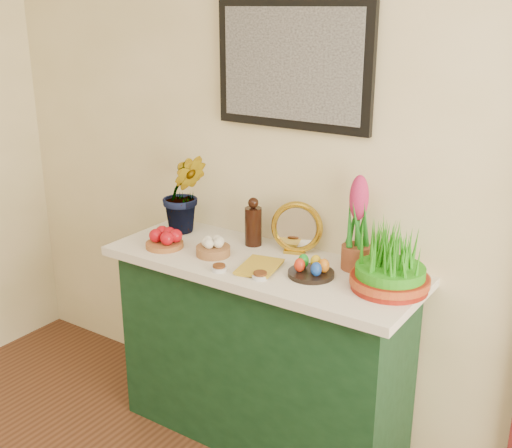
% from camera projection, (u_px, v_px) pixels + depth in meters
% --- Properties ---
extents(sideboard, '(1.30, 0.45, 0.85)m').
position_uv_depth(sideboard, '(262.00, 355.00, 2.92)').
color(sideboard, '#163D21').
rests_on(sideboard, ground).
extents(tablecloth, '(1.40, 0.55, 0.04)m').
position_uv_depth(tablecloth, '(262.00, 264.00, 2.78)').
color(tablecloth, white).
rests_on(tablecloth, sideboard).
extents(hyacinth_green, '(0.34, 0.33, 0.51)m').
position_uv_depth(hyacinth_green, '(184.00, 181.00, 3.04)').
color(hyacinth_green, '#1E791E').
rests_on(hyacinth_green, tablecloth).
extents(apple_bowl, '(0.21, 0.21, 0.09)m').
position_uv_depth(apple_bowl, '(164.00, 240.00, 2.91)').
color(apple_bowl, '#9D5C2E').
rests_on(apple_bowl, tablecloth).
extents(garlic_basket, '(0.16, 0.16, 0.08)m').
position_uv_depth(garlic_basket, '(213.00, 248.00, 2.82)').
color(garlic_basket, '#A77143').
rests_on(garlic_basket, tablecloth).
extents(vinegar_cruet, '(0.08, 0.08, 0.23)m').
position_uv_depth(vinegar_cruet, '(253.00, 224.00, 2.92)').
color(vinegar_cruet, black).
rests_on(vinegar_cruet, tablecloth).
extents(mirror, '(0.24, 0.12, 0.24)m').
position_uv_depth(mirror, '(297.00, 228.00, 2.83)').
color(mirror, gold).
rests_on(mirror, tablecloth).
extents(book, '(0.18, 0.23, 0.03)m').
position_uv_depth(book, '(242.00, 264.00, 2.70)').
color(book, gold).
rests_on(book, tablecloth).
extents(spice_dish_left, '(0.07, 0.07, 0.03)m').
position_uv_depth(spice_dish_left, '(219.00, 268.00, 2.66)').
color(spice_dish_left, silver).
rests_on(spice_dish_left, tablecloth).
extents(spice_dish_right, '(0.07, 0.07, 0.03)m').
position_uv_depth(spice_dish_right, '(260.00, 276.00, 2.58)').
color(spice_dish_right, silver).
rests_on(spice_dish_right, tablecloth).
extents(egg_plate, '(0.24, 0.24, 0.08)m').
position_uv_depth(egg_plate, '(311.00, 269.00, 2.60)').
color(egg_plate, black).
rests_on(egg_plate, tablecloth).
extents(hyacinth_pink, '(0.12, 0.12, 0.40)m').
position_uv_depth(hyacinth_pink, '(357.00, 227.00, 2.63)').
color(hyacinth_pink, brown).
rests_on(hyacinth_pink, tablecloth).
extents(wheatgrass_sabzeh, '(0.31, 0.31, 0.25)m').
position_uv_depth(wheatgrass_sabzeh, '(391.00, 262.00, 2.46)').
color(wheatgrass_sabzeh, maroon).
rests_on(wheatgrass_sabzeh, tablecloth).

